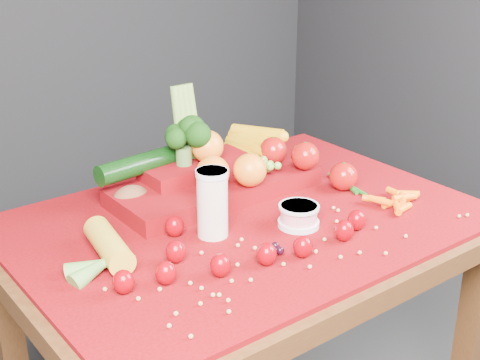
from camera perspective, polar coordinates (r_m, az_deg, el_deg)
table at (r=1.61m, az=0.44°, el=-6.66°), size 1.10×0.80×0.75m
red_cloth at (r=1.56m, az=0.45°, el=-3.42°), size 1.05×0.75×0.01m
milk_glass at (r=1.44m, az=-2.38°, el=-1.80°), size 0.07×0.07×0.15m
yogurt_bowl at (r=1.51m, az=5.04°, el=-2.98°), size 0.09×0.09×0.05m
strawberry_scatter at (r=1.37m, az=-1.05°, el=-5.84°), size 0.58×0.28×0.05m
dark_grape_cluster at (r=1.38m, az=2.58°, el=-6.13°), size 0.06×0.05×0.03m
soybean_scatter at (r=1.42m, az=5.42°, el=-5.83°), size 0.84×0.24×0.01m
corn_ear at (r=1.37m, az=-11.54°, el=-6.57°), size 0.21×0.25×0.06m
potato at (r=1.60m, az=-9.30°, el=-1.55°), size 0.09×0.07×0.06m
baby_carrot_pile at (r=1.65m, az=13.38°, el=-1.72°), size 0.18×0.18×0.03m
green_bean_pile at (r=1.75m, az=9.03°, el=-0.37°), size 0.14×0.12×0.01m
produce_mound at (r=1.67m, az=-1.68°, el=0.85°), size 0.59×0.35×0.27m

